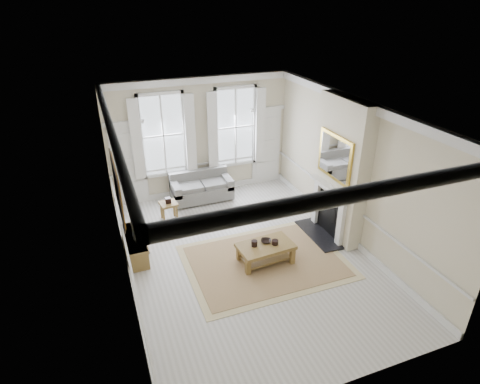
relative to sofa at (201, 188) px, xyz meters
name	(u,v)px	position (x,y,z in m)	size (l,w,h in m)	color
floor	(247,257)	(0.17, -3.11, -0.35)	(7.20, 7.20, 0.00)	#B7B5AD
ceiling	(248,110)	(0.17, -3.11, 3.05)	(7.20, 7.20, 0.00)	white
back_wall	(200,137)	(0.17, 0.49, 1.35)	(5.20, 5.20, 0.00)	beige
left_wall	(119,212)	(-2.43, -3.11, 1.35)	(7.20, 7.20, 0.00)	beige
right_wall	(352,172)	(2.77, -3.11, 1.35)	(7.20, 7.20, 0.00)	beige
window_left	(163,135)	(-0.88, 0.44, 1.55)	(1.26, 0.20, 2.20)	#B2BCC6
window_right	(235,127)	(1.22, 0.44, 1.55)	(1.26, 0.20, 2.20)	#B2BCC6
door_left	(129,166)	(-1.88, 0.45, 0.80)	(0.90, 0.08, 2.30)	silver
door_right	(266,147)	(2.22, 0.45, 0.80)	(0.90, 0.08, 2.30)	silver
painting	(117,188)	(-2.39, -2.81, 1.70)	(0.05, 1.66, 1.06)	#B4811E
chimney_breast	(341,170)	(2.60, -2.91, 1.35)	(0.35, 1.70, 3.38)	beige
hearth	(319,234)	(2.17, -2.91, -0.32)	(0.55, 1.50, 0.05)	black
fireplace	(328,208)	(2.37, -2.91, 0.38)	(0.21, 1.45, 1.33)	silver
mirror	(334,157)	(2.38, -2.91, 1.70)	(0.06, 1.26, 1.06)	gold
sofa	(201,188)	(0.00, 0.00, 0.00)	(1.70, 0.83, 0.83)	slate
side_table	(169,206)	(-1.12, -0.85, 0.06)	(0.47, 0.47, 0.51)	brown
rug	(265,261)	(0.49, -3.43, -0.34)	(3.50, 2.60, 0.02)	#9D7C51
coffee_table	(266,248)	(0.49, -3.43, 0.02)	(1.26, 0.80, 0.45)	brown
ceramic_pot_a	(254,243)	(0.24, -3.38, 0.17)	(0.13, 0.13, 0.13)	black
ceramic_pot_b	(275,242)	(0.69, -3.48, 0.16)	(0.14, 0.14, 0.10)	black
bowl	(266,241)	(0.54, -3.33, 0.13)	(0.23, 0.23, 0.06)	black
tv_stand	(135,246)	(-2.17, -2.12, -0.11)	(0.43, 1.34, 0.48)	brown
tv	(133,222)	(-2.14, -2.12, 0.53)	(0.08, 0.90, 0.68)	black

